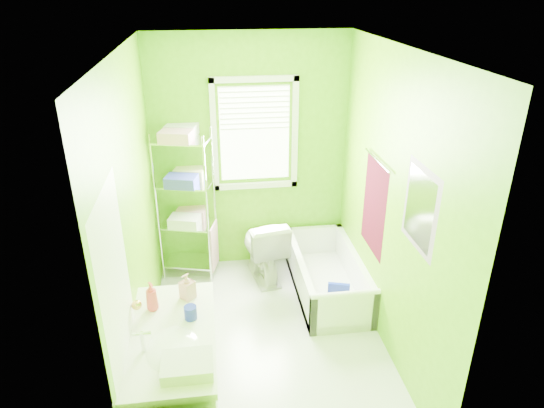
{
  "coord_description": "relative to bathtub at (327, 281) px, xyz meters",
  "views": [
    {
      "loc": [
        -0.44,
        -3.51,
        3.05
      ],
      "look_at": [
        0.07,
        0.25,
        1.28
      ],
      "focal_mm": 32.0,
      "sensor_mm": 36.0,
      "label": 1
    }
  ],
  "objects": [
    {
      "name": "ground",
      "position": [
        -0.72,
        -0.67,
        -0.14
      ],
      "size": [
        2.9,
        2.9,
        0.0
      ],
      "primitive_type": "plane",
      "color": "silver",
      "rests_on": "ground"
    },
    {
      "name": "room_envelope",
      "position": [
        -0.72,
        -0.67,
        1.4
      ],
      "size": [
        2.14,
        2.94,
        2.62
      ],
      "color": "#57A007",
      "rests_on": "ground"
    },
    {
      "name": "window",
      "position": [
        -0.67,
        0.76,
        1.47
      ],
      "size": [
        0.92,
        0.05,
        1.22
      ],
      "color": "white",
      "rests_on": "ground"
    },
    {
      "name": "door",
      "position": [
        -1.76,
        -1.67,
        0.86
      ],
      "size": [
        0.09,
        0.8,
        2.0
      ],
      "color": "white",
      "rests_on": "ground"
    },
    {
      "name": "right_wall_decor",
      "position": [
        0.31,
        -0.69,
        1.18
      ],
      "size": [
        0.04,
        1.48,
        1.17
      ],
      "color": "#460817",
      "rests_on": "ground"
    },
    {
      "name": "bathtub",
      "position": [
        0.0,
        0.0,
        0.0
      ],
      "size": [
        0.66,
        1.41,
        0.45
      ],
      "color": "white",
      "rests_on": "ground"
    },
    {
      "name": "toilet",
      "position": [
        -0.64,
        0.41,
        0.23
      ],
      "size": [
        0.54,
        0.8,
        0.75
      ],
      "primitive_type": "imported",
      "rotation": [
        0.0,
        0.0,
        3.31
      ],
      "color": "white",
      "rests_on": "ground"
    },
    {
      "name": "vanity",
      "position": [
        -1.49,
        -1.52,
        0.32
      ],
      "size": [
        0.59,
        1.15,
        1.09
      ],
      "color": "silver",
      "rests_on": "ground"
    },
    {
      "name": "wire_shelf_unit",
      "position": [
        -1.42,
        0.59,
        0.89
      ],
      "size": [
        0.63,
        0.51,
        1.7
      ],
      "color": "silver",
      "rests_on": "ground"
    }
  ]
}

